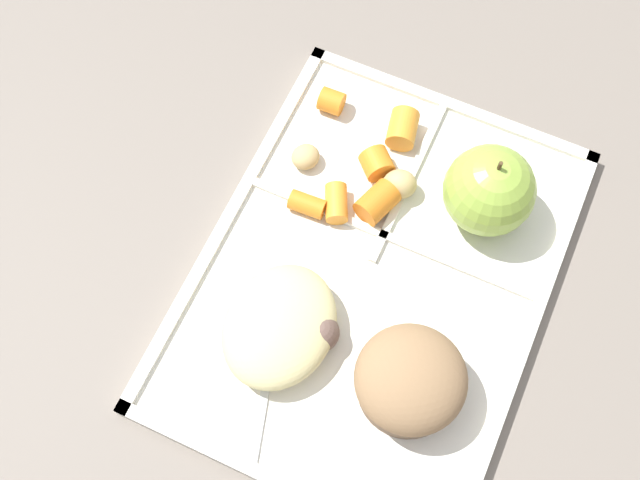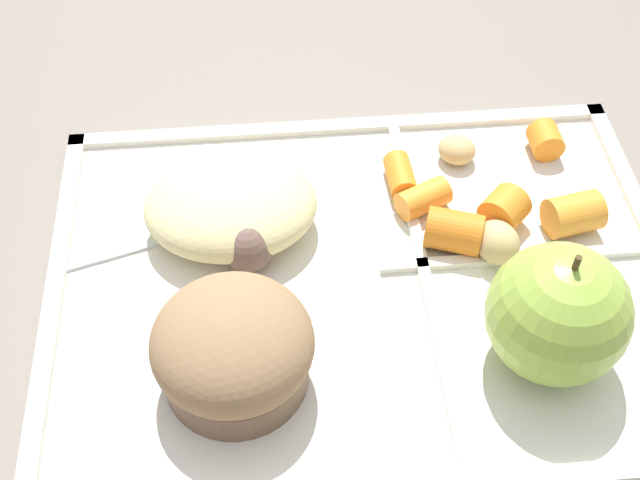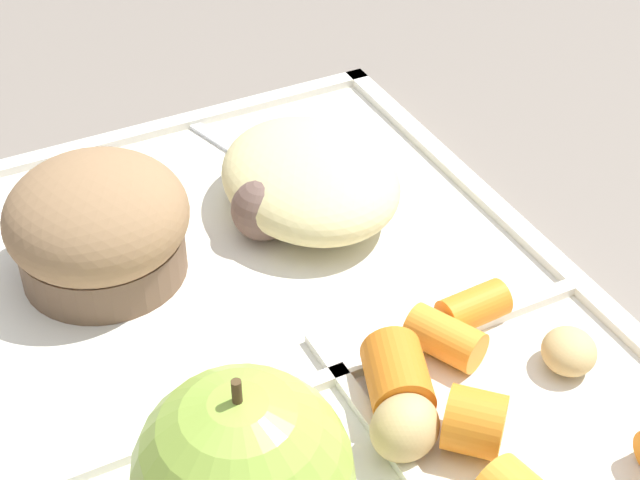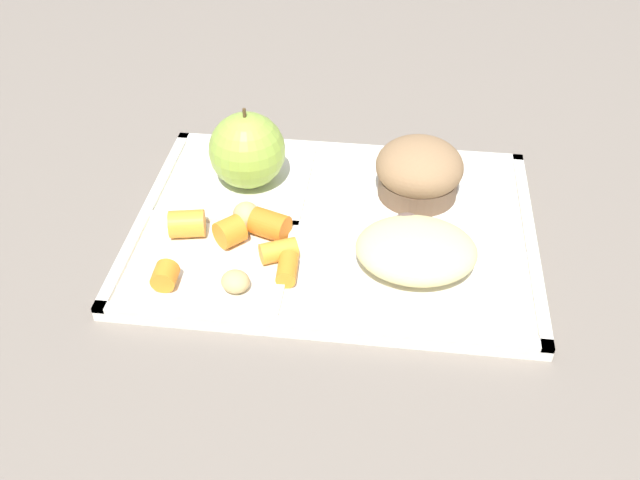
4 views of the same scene
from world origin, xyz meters
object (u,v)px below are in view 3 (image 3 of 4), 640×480
(lunch_tray, at_px, (290,337))
(bran_muffin, at_px, (98,225))
(green_apple, at_px, (243,477))
(plastic_fork, at_px, (283,182))

(lunch_tray, bearing_deg, bran_muffin, 38.23)
(green_apple, height_order, plastic_fork, green_apple)
(green_apple, bearing_deg, plastic_fork, -28.49)
(green_apple, distance_m, bran_muffin, 0.18)
(lunch_tray, distance_m, plastic_fork, 0.12)
(lunch_tray, relative_size, plastic_fork, 2.75)
(lunch_tray, xyz_separation_m, bran_muffin, (0.08, 0.06, 0.03))
(green_apple, xyz_separation_m, bran_muffin, (0.18, 0.00, -0.01))
(lunch_tray, bearing_deg, green_apple, 146.72)
(green_apple, relative_size, plastic_fork, 0.62)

